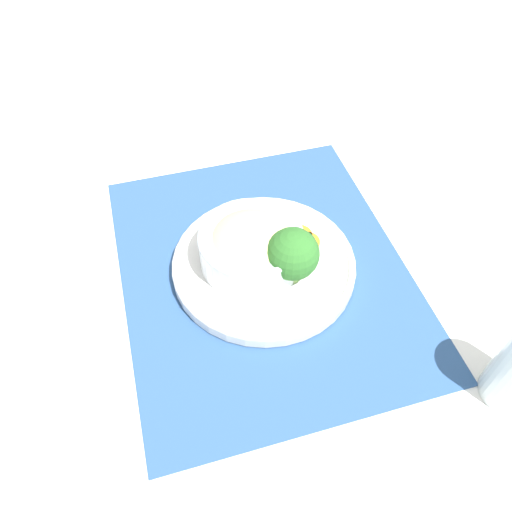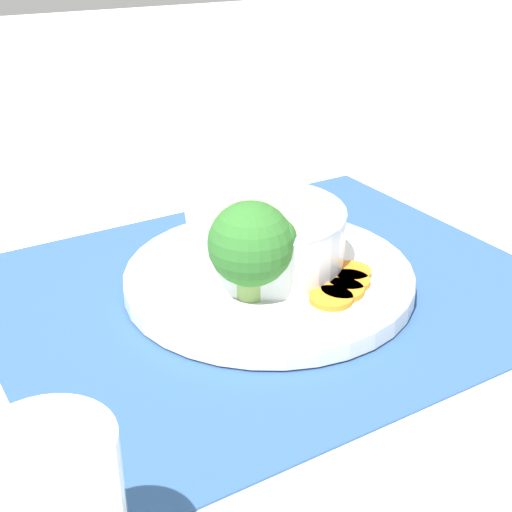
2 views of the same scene
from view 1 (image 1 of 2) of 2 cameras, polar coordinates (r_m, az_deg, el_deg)
The scene contains 9 objects.
ground_plane at distance 0.76m, azimuth 0.88°, elevation -1.60°, with size 4.00×4.00×0.00m, color white.
placemat at distance 0.76m, azimuth 0.88°, elevation -1.50°, with size 0.55×0.46×0.00m.
plate at distance 0.75m, azimuth 0.89°, elevation -0.87°, with size 0.28×0.28×0.02m.
bowl at distance 0.72m, azimuth -0.57°, elevation 1.25°, with size 0.15×0.15×0.07m.
broccoli_floret at distance 0.69m, azimuth 4.22°, elevation 0.24°, with size 0.08×0.08×0.09m.
carrot_slice_near at distance 0.78m, azimuth 5.87°, elevation 1.60°, with size 0.04×0.04×0.01m.
carrot_slice_middle at distance 0.78m, azimuth 5.01°, elevation 2.43°, with size 0.04×0.04×0.01m.
carrot_slice_far at distance 0.79m, azimuth 3.94°, elevation 3.07°, with size 0.04×0.04×0.01m.
carrot_slice_extra at distance 0.80m, azimuth 2.73°, elevation 3.51°, with size 0.04×0.04×0.01m.
Camera 1 is at (0.46, -0.11, 0.60)m, focal length 35.00 mm.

